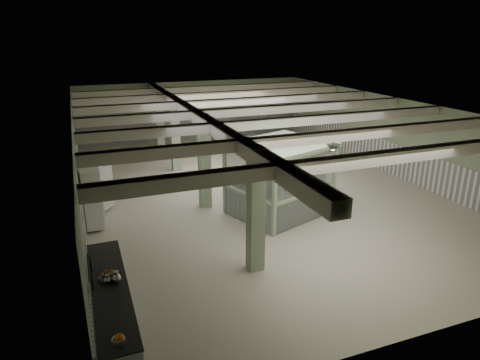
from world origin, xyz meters
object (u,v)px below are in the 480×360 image
object	(u,v)px
prep_counter	(112,304)
filing_cabinet	(316,186)
guard_booth	(280,167)
walkin_cooler	(92,194)

from	to	relation	value
prep_counter	filing_cabinet	distance (m)	9.44
prep_counter	guard_booth	size ratio (longest dim) A/B	1.15
guard_booth	prep_counter	bearing A→B (deg)	-165.10
prep_counter	guard_booth	xyz separation A→B (m)	(6.43, 4.39, 1.35)
filing_cabinet	prep_counter	bearing A→B (deg)	-143.05
walkin_cooler	guard_booth	distance (m)	6.79
walkin_cooler	filing_cabinet	size ratio (longest dim) A/B	1.54
walkin_cooler	filing_cabinet	world-z (taller)	walkin_cooler
guard_booth	filing_cabinet	size ratio (longest dim) A/B	2.83
walkin_cooler	guard_booth	bearing A→B (deg)	-14.89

